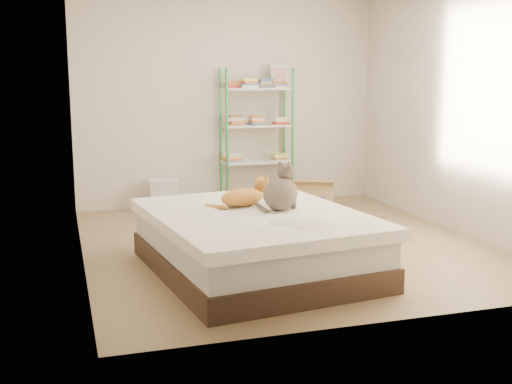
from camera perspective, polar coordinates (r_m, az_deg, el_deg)
name	(u,v)px	position (r m, az deg, el deg)	size (l,w,h in m)	color
room	(285,110)	(6.08, 2.61, 7.33)	(3.81, 4.21, 2.61)	#84664F
bed	(255,242)	(5.34, -0.07, -4.47)	(1.84, 2.19, 0.51)	#432D21
orange_cat	(242,195)	(5.50, -1.21, -0.25)	(0.49, 0.26, 0.20)	gold
grey_cat	(280,187)	(5.31, 2.19, 0.47)	(0.29, 0.35, 0.40)	#6F6153
shelf_unit	(257,137)	(7.99, 0.08, 4.94)	(0.88, 0.36, 1.74)	#379048
cardboard_box	(313,196)	(7.78, 5.07, -0.34)	(0.62, 0.64, 0.41)	tan
white_bin	(164,195)	(7.79, -8.14, -0.27)	(0.39, 0.36, 0.38)	silver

